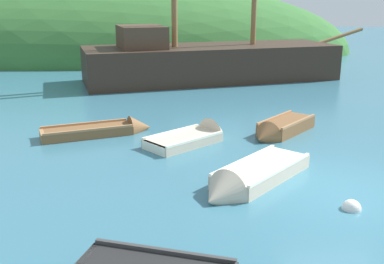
{
  "coord_description": "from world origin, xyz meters",
  "views": [
    {
      "loc": [
        -4.16,
        -9.77,
        4.37
      ],
      "look_at": [
        -3.33,
        4.34,
        0.22
      ],
      "focal_mm": 43.21,
      "sensor_mm": 36.0,
      "label": 1
    }
  ],
  "objects_px": {
    "rowboat_outer_left": "(248,181)",
    "buoy_white": "(351,209)",
    "rowboat_far": "(280,130)",
    "rowboat_near_dock": "(196,139)",
    "sailing_ship": "(208,67)",
    "rowboat_center": "(104,132)"
  },
  "relations": [
    {
      "from": "rowboat_outer_left",
      "to": "buoy_white",
      "type": "distance_m",
      "value": 2.44
    },
    {
      "from": "rowboat_far",
      "to": "rowboat_near_dock",
      "type": "height_order",
      "value": "rowboat_near_dock"
    },
    {
      "from": "sailing_ship",
      "to": "rowboat_near_dock",
      "type": "distance_m",
      "value": 11.09
    },
    {
      "from": "rowboat_far",
      "to": "sailing_ship",
      "type": "bearing_deg",
      "value": -129.52
    },
    {
      "from": "rowboat_near_dock",
      "to": "rowboat_outer_left",
      "type": "bearing_deg",
      "value": -113.65
    },
    {
      "from": "rowboat_outer_left",
      "to": "rowboat_near_dock",
      "type": "distance_m",
      "value": 3.75
    },
    {
      "from": "rowboat_outer_left",
      "to": "rowboat_far",
      "type": "bearing_deg",
      "value": -160.05
    },
    {
      "from": "buoy_white",
      "to": "sailing_ship",
      "type": "bearing_deg",
      "value": 95.72
    },
    {
      "from": "rowboat_outer_left",
      "to": "rowboat_far",
      "type": "xyz_separation_m",
      "value": [
        1.8,
        4.18,
        0.03
      ]
    },
    {
      "from": "sailing_ship",
      "to": "rowboat_outer_left",
      "type": "bearing_deg",
      "value": -104.97
    },
    {
      "from": "sailing_ship",
      "to": "rowboat_far",
      "type": "bearing_deg",
      "value": -95.7
    },
    {
      "from": "rowboat_near_dock",
      "to": "sailing_ship",
      "type": "bearing_deg",
      "value": 43.48
    },
    {
      "from": "sailing_ship",
      "to": "rowboat_near_dock",
      "type": "bearing_deg",
      "value": -110.69
    },
    {
      "from": "rowboat_center",
      "to": "rowboat_far",
      "type": "height_order",
      "value": "rowboat_far"
    },
    {
      "from": "rowboat_far",
      "to": "rowboat_outer_left",
      "type": "bearing_deg",
      "value": 19.34
    },
    {
      "from": "rowboat_outer_left",
      "to": "sailing_ship",
      "type": "bearing_deg",
      "value": -138.18
    },
    {
      "from": "rowboat_far",
      "to": "buoy_white",
      "type": "xyz_separation_m",
      "value": [
        0.17,
        -5.6,
        -0.15
      ]
    },
    {
      "from": "sailing_ship",
      "to": "rowboat_center",
      "type": "bearing_deg",
      "value": -127.04
    },
    {
      "from": "rowboat_near_dock",
      "to": "buoy_white",
      "type": "xyz_separation_m",
      "value": [
        2.99,
        -5.03,
        -0.08
      ]
    },
    {
      "from": "rowboat_far",
      "to": "buoy_white",
      "type": "height_order",
      "value": "rowboat_far"
    },
    {
      "from": "rowboat_near_dock",
      "to": "buoy_white",
      "type": "relative_size",
      "value": 7.15
    },
    {
      "from": "rowboat_center",
      "to": "buoy_white",
      "type": "xyz_separation_m",
      "value": [
        5.98,
        -5.96,
        -0.09
      ]
    }
  ]
}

